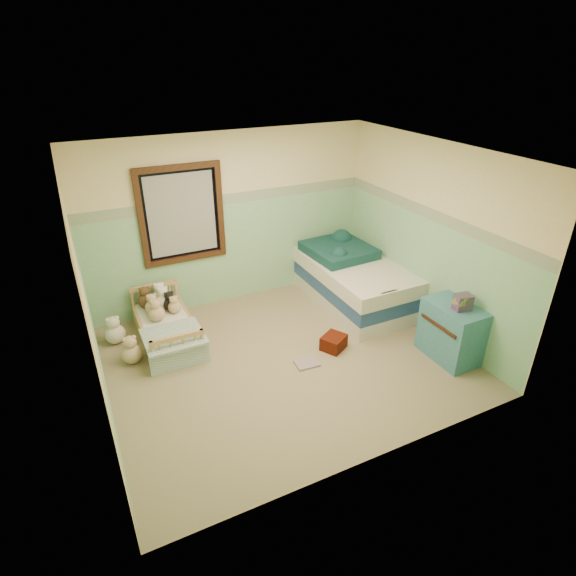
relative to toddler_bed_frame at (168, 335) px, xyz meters
name	(u,v)px	position (x,y,z in m)	size (l,w,h in m)	color
floor	(285,359)	(1.22, -1.05, -0.10)	(4.20, 3.60, 0.02)	olive
ceiling	(284,155)	(1.22, -1.05, 2.42)	(4.20, 3.60, 0.02)	white
wall_back	(231,221)	(1.22, 0.75, 1.16)	(4.20, 0.04, 2.50)	beige
wall_front	(380,352)	(1.22, -2.85, 1.16)	(4.20, 0.04, 2.50)	beige
wall_left	(87,309)	(-0.88, -1.05, 1.16)	(0.04, 3.60, 2.50)	beige
wall_right	(429,238)	(3.32, -1.05, 1.16)	(0.04, 3.60, 2.50)	beige
wainscot_mint	(233,253)	(1.22, 0.74, 0.66)	(4.20, 0.01, 1.50)	#8ABD93
border_strip	(230,199)	(1.22, 0.74, 1.49)	(4.20, 0.01, 0.15)	#40633F
window_frame	(182,215)	(0.52, 0.71, 1.36)	(1.16, 0.06, 1.36)	black
window_blinds	(182,215)	(0.52, 0.72, 1.36)	(0.92, 0.01, 1.12)	#BBBBB9
toddler_bed_frame	(168,335)	(0.00, 0.00, 0.00)	(0.66, 1.33, 0.17)	tan
toddler_mattress	(166,325)	(0.00, 0.00, 0.15)	(0.61, 1.27, 0.12)	white
patchwork_quilt	(173,336)	(0.00, -0.41, 0.22)	(0.72, 0.66, 0.03)	#5B97B7
plush_bed_brown	(146,300)	(-0.15, 0.50, 0.31)	(0.21, 0.21, 0.21)	brown
plush_bed_white	(160,297)	(0.05, 0.50, 0.32)	(0.22, 0.22, 0.22)	white
plush_bed_tan	(153,307)	(-0.10, 0.28, 0.30)	(0.20, 0.20, 0.20)	#DEB68A
plush_bed_dark	(170,304)	(0.13, 0.28, 0.30)	(0.19, 0.19, 0.19)	black
plush_floor_cream	(115,334)	(-0.63, 0.25, 0.05)	(0.26, 0.26, 0.26)	white
plush_floor_tan	(132,354)	(-0.51, -0.29, 0.04)	(0.25, 0.25, 0.25)	#DEB68A
twin_bed_frame	(350,294)	(2.77, -0.12, 0.02)	(1.05, 2.10, 0.22)	silver
twin_boxspring	(351,281)	(2.77, -0.12, 0.24)	(1.05, 2.10, 0.22)	navy
twin_mattress	(352,268)	(2.77, -0.12, 0.46)	(1.09, 2.14, 0.22)	white
teal_blanket	(339,250)	(2.72, 0.18, 0.64)	(0.89, 0.94, 0.14)	#103C39
dresser	(451,332)	(3.08, -1.90, 0.28)	(0.45, 0.73, 0.73)	#2D6C7F
book_stack	(463,302)	(3.08, -1.98, 0.74)	(0.19, 0.15, 0.19)	brown
red_pillow	(334,342)	(1.88, -1.13, 0.01)	(0.30, 0.26, 0.18)	maroon
floor_book	(307,363)	(1.41, -1.27, -0.07)	(0.28, 0.22, 0.03)	gold
extra_plush_0	(164,301)	(0.07, 0.37, 0.31)	(0.22, 0.22, 0.22)	white
extra_plush_1	(157,313)	(-0.09, 0.08, 0.31)	(0.21, 0.21, 0.21)	#DEB68A
extra_plush_2	(174,307)	(0.17, 0.18, 0.29)	(0.17, 0.17, 0.17)	#DEB68A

